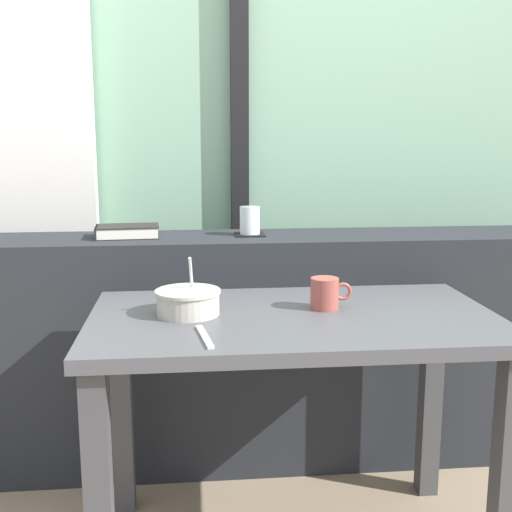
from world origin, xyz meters
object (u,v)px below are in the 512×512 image
object	(u,v)px
breakfast_table	(293,357)
closed_book	(127,231)
soup_bowl	(188,302)
fork_utensil	(205,337)
coaster_square	(250,235)
ceramic_mug	(325,293)
juice_glass	(250,222)

from	to	relation	value
breakfast_table	closed_book	bearing A→B (deg)	130.97
soup_bowl	fork_utensil	xyz separation A→B (m)	(0.04, -0.20, -0.03)
coaster_square	ceramic_mug	xyz separation A→B (m)	(0.16, -0.51, -0.09)
coaster_square	soup_bowl	world-z (taller)	soup_bowl
breakfast_table	juice_glass	xyz separation A→B (m)	(-0.07, 0.55, 0.29)
closed_book	ceramic_mug	size ratio (longest dim) A/B	1.92
juice_glass	fork_utensil	world-z (taller)	juice_glass
coaster_square	ceramic_mug	size ratio (longest dim) A/B	0.88
breakfast_table	ceramic_mug	distance (m)	0.19
coaster_square	ceramic_mug	bearing A→B (deg)	-72.57
juice_glass	closed_book	bearing A→B (deg)	-179.84
breakfast_table	fork_utensil	xyz separation A→B (m)	(-0.24, -0.18, 0.12)
coaster_square	fork_utensil	world-z (taller)	coaster_square
fork_utensil	ceramic_mug	world-z (taller)	ceramic_mug
ceramic_mug	coaster_square	bearing A→B (deg)	107.43
breakfast_table	fork_utensil	size ratio (longest dim) A/B	6.27
soup_bowl	breakfast_table	bearing A→B (deg)	-5.75
juice_glass	ceramic_mug	size ratio (longest dim) A/B	0.82
juice_glass	fork_utensil	bearing A→B (deg)	-103.26
coaster_square	juice_glass	size ratio (longest dim) A/B	1.07
juice_glass	soup_bowl	bearing A→B (deg)	-111.82
closed_book	breakfast_table	bearing A→B (deg)	-49.03
ceramic_mug	closed_book	bearing A→B (deg)	138.61
closed_book	ceramic_mug	xyz separation A→B (m)	(0.57, -0.50, -0.10)
closed_book	fork_utensil	bearing A→B (deg)	-71.63
breakfast_table	soup_bowl	xyz separation A→B (m)	(-0.28, 0.03, 0.15)
breakfast_table	coaster_square	xyz separation A→B (m)	(-0.07, 0.55, 0.25)
coaster_square	soup_bowl	size ratio (longest dim) A/B	0.58
breakfast_table	juice_glass	distance (m)	0.63
closed_book	ceramic_mug	bearing A→B (deg)	-41.39
soup_bowl	ceramic_mug	xyz separation A→B (m)	(0.37, 0.02, 0.01)
breakfast_table	soup_bowl	bearing A→B (deg)	174.25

